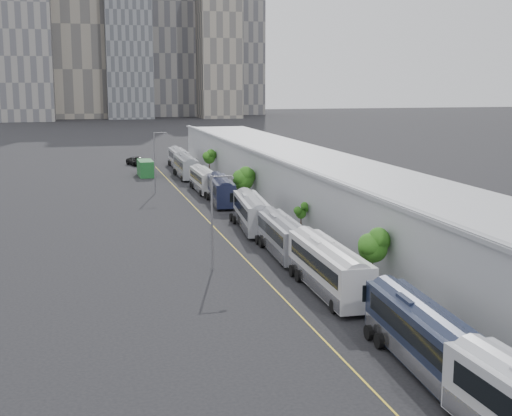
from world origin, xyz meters
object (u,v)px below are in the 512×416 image
object	(u,v)px
bus_8	(179,160)
street_lamp_near	(214,216)
bus_5	(221,192)
street_lamp_far	(156,158)
bus_1	(423,341)
suv	(138,161)
bus_7	(186,168)
bus_2	(328,272)
shipping_container	(146,168)
bus_4	(252,215)
bus_6	(204,182)
bus_3	(282,239)

from	to	relation	value
bus_8	street_lamp_near	size ratio (longest dim) A/B	1.52
street_lamp_near	bus_5	bearing A→B (deg)	77.62
street_lamp_near	street_lamp_far	world-z (taller)	street_lamp_far
bus_5	bus_8	distance (m)	42.01
bus_1	suv	bearing A→B (deg)	97.83
bus_7	suv	size ratio (longest dim) A/B	2.15
street_lamp_far	bus_8	bearing A→B (deg)	75.98
bus_1	bus_2	size ratio (longest dim) A/B	0.95
bus_2	bus_5	xyz separation A→B (m)	(0.09, 42.66, -0.14)
bus_5	bus_1	bearing A→B (deg)	-85.17
shipping_container	suv	world-z (taller)	shipping_container
bus_8	shipping_container	world-z (taller)	bus_8
bus_4	bus_6	bearing A→B (deg)	96.33
bus_5	bus_8	size ratio (longest dim) A/B	1.00
bus_1	bus_5	bearing A→B (deg)	94.11
bus_1	bus_7	size ratio (longest dim) A/B	0.98
bus_7	street_lamp_near	size ratio (longest dim) A/B	1.57
street_lamp_near	bus_2	bearing A→B (deg)	-50.84
bus_3	bus_7	size ratio (longest dim) A/B	0.95
bus_1	bus_2	xyz separation A→B (m)	(-0.26, 15.24, 0.09)
bus_4	shipping_container	bearing A→B (deg)	103.86
bus_3	bus_7	xyz separation A→B (m)	(-0.53, 57.18, 0.10)
bus_1	shipping_container	xyz separation A→B (m)	(-7.25, 89.10, -0.19)
bus_3	suv	size ratio (longest dim) A/B	2.04
street_lamp_near	bus_7	bearing A→B (deg)	83.64
bus_2	bus_4	bearing A→B (deg)	91.28
bus_1	bus_6	distance (m)	69.03
bus_3	bus_4	bearing A→B (deg)	92.78
bus_2	shipping_container	bearing A→B (deg)	96.88
bus_4	bus_8	distance (m)	59.49
bus_8	bus_7	bearing A→B (deg)	-92.47
bus_1	street_lamp_near	xyz separation A→B (m)	(-7.57, 24.21, 3.28)
bus_2	bus_4	world-z (taller)	bus_2
bus_6	shipping_container	xyz separation A→B (m)	(-6.71, 20.07, -0.10)
bus_5	bus_7	bearing A→B (deg)	95.84
bus_2	bus_4	xyz separation A→B (m)	(0.09, 25.18, -0.08)
bus_3	bus_1	bearing A→B (deg)	-86.62
bus_4	suv	size ratio (longest dim) A/B	2.14
suv	street_lamp_far	bearing A→B (deg)	-108.31
bus_1	bus_8	bearing A→B (deg)	93.88
bus_3	shipping_container	bearing A→B (deg)	99.54
bus_8	bus_3	bearing A→B (deg)	-89.37
street_lamp_near	suv	xyz separation A→B (m)	(0.37, 81.43, -4.01)
bus_4	bus_8	world-z (taller)	bus_4
bus_6	bus_8	bearing A→B (deg)	89.15
bus_4	bus_5	size ratio (longest dim) A/B	1.04
bus_1	bus_4	size ratio (longest dim) A/B	0.99
bus_1	bus_7	distance (m)	85.43
bus_2	bus_7	bearing A→B (deg)	91.86
bus_5	bus_6	xyz separation A→B (m)	(-0.37, 11.13, -0.06)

